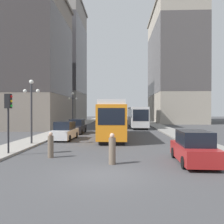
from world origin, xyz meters
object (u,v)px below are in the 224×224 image
traffic_light_near_left (9,107)px  lamp_post_left_near (31,102)px  streetcar (114,118)px  parked_car_left_mid (77,127)px  parked_car_right_far (194,148)px  lamp_post_left_far (73,105)px  pedestrian_crossing_near (51,146)px  parked_car_left_near (65,131)px  transit_bus (137,116)px  pedestrian_crossing_far (112,150)px

traffic_light_near_left → lamp_post_left_near: size_ratio=0.72×
streetcar → traffic_light_near_left: size_ratio=3.32×
traffic_light_near_left → parked_car_left_mid: bearing=83.5°
streetcar → traffic_light_near_left: bearing=-122.0°
parked_car_right_far → lamp_post_left_far: (-11.62, 23.04, 2.98)m
parked_car_right_far → lamp_post_left_far: lamp_post_left_far is taller
parked_car_right_far → lamp_post_left_near: size_ratio=0.83×
traffic_light_near_left → lamp_post_left_near: 4.50m
parked_car_right_far → pedestrian_crossing_near: bearing=-6.1°
streetcar → parked_car_left_near: streetcar is taller
traffic_light_near_left → lamp_post_left_far: lamp_post_left_far is taller
transit_bus → traffic_light_near_left: (-10.08, -25.20, 1.19)m
transit_bus → pedestrian_crossing_near: bearing=-106.6°
pedestrian_crossing_far → traffic_light_near_left: (-6.86, 2.21, 2.34)m
parked_car_left_mid → lamp_post_left_near: 10.88m
parked_car_left_near → lamp_post_left_near: 5.15m
pedestrian_crossing_near → traffic_light_near_left: size_ratio=0.41×
transit_bus → parked_car_left_near: bearing=-117.6°
streetcar → traffic_light_near_left: (-6.54, -10.47, 1.04)m
pedestrian_crossing_near → traffic_light_near_left: bearing=49.6°
traffic_light_near_left → streetcar: bearing=58.0°
lamp_post_left_near → lamp_post_left_far: bearing=90.0°
parked_car_left_mid → traffic_light_near_left: bearing=-96.4°
pedestrian_crossing_far → lamp_post_left_near: bearing=-56.2°
lamp_post_left_far → traffic_light_near_left: bearing=-89.4°
pedestrian_crossing_near → parked_car_right_far: bearing=-127.4°
pedestrian_crossing_near → lamp_post_left_near: (-3.17, 5.04, 2.95)m
pedestrian_crossing_near → parked_car_left_near: bearing=-21.2°
parked_car_left_near → lamp_post_left_far: size_ratio=0.85×
lamp_post_left_near → lamp_post_left_far: (-0.00, 16.80, 0.14)m
parked_car_left_mid → parked_car_left_near: bearing=-89.9°
parked_car_right_far → pedestrian_crossing_far: parked_car_right_far is taller
pedestrian_crossing_far → parked_car_left_mid: bearing=-86.0°
parked_car_right_far → traffic_light_near_left: 11.77m
streetcar → pedestrian_crossing_far: (0.32, -12.68, -1.31)m
pedestrian_crossing_far → lamp_post_left_near: 10.15m
parked_car_left_near → traffic_light_near_left: 8.77m
streetcar → transit_bus: streetcar is taller
streetcar → pedestrian_crossing_near: (-3.59, -11.05, -1.36)m
pedestrian_crossing_near → pedestrian_crossing_far: 4.23m
parked_car_left_mid → parked_car_right_far: 19.21m
streetcar → parked_car_left_mid: (-4.86, 4.31, -1.26)m
lamp_post_left_far → pedestrian_crossing_far: bearing=-73.2°
transit_bus → parked_car_left_near: transit_bus is taller
parked_car_left_near → streetcar: bearing=26.1°
parked_car_left_near → pedestrian_crossing_far: (5.18, -10.52, -0.05)m
streetcar → parked_car_left_mid: streetcar is taller
parked_car_left_near → pedestrian_crossing_near: (1.27, -8.88, -0.10)m
parked_car_right_far → parked_car_left_near: bearing=-44.1°
streetcar → lamp_post_left_far: size_ratio=2.29×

